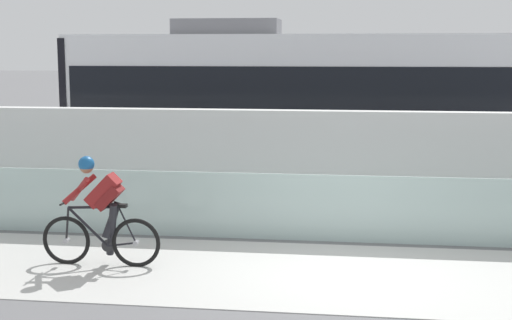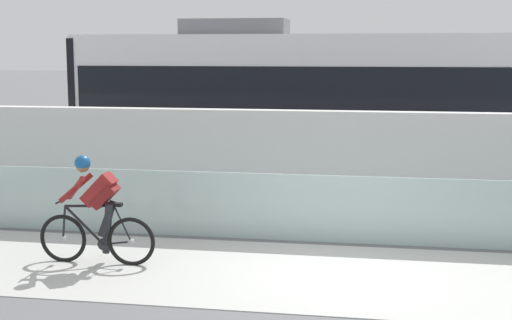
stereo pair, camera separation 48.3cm
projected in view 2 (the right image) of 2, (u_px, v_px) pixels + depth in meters
ground_plane at (330, 276)px, 10.24m from camera, size 200.00×200.00×0.00m
bike_path_deck at (330, 276)px, 10.24m from camera, size 32.00×3.20×0.01m
glass_parapet at (339, 209)px, 11.96m from camera, size 32.00×0.05×1.10m
concrete_barrier_wall at (346, 165)px, 13.65m from camera, size 32.00×0.36×2.00m
tram_rail_near at (351, 193)px, 16.21m from camera, size 32.00×0.08×0.01m
tram_rail_far at (354, 182)px, 17.61m from camera, size 32.00×0.08×0.01m
tram at (320, 104)px, 16.77m from camera, size 11.06×2.54×3.81m
cyclist_on_bike at (96, 212)px, 10.71m from camera, size 1.77×0.58×1.61m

